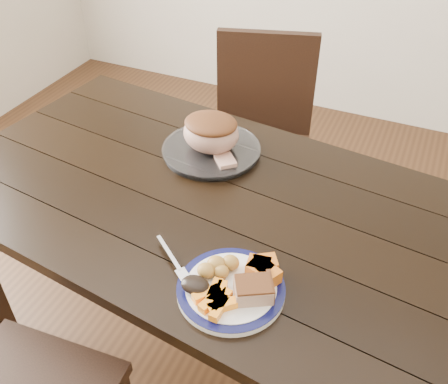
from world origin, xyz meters
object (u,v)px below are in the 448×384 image
at_px(roast_joint, 211,133).
at_px(carving_knife, 225,154).
at_px(fork, 174,262).
at_px(chair_far, 262,133).
at_px(serving_platter, 211,151).
at_px(dining_table, 203,218).
at_px(dinner_plate, 231,290).
at_px(pork_slice, 253,290).

relative_size(roast_joint, carving_knife, 0.70).
distance_m(fork, roast_joint, 0.52).
relative_size(chair_far, serving_platter, 2.95).
distance_m(serving_platter, roast_joint, 0.07).
bearing_deg(fork, dining_table, 139.85).
relative_size(dinner_plate, roast_joint, 1.41).
bearing_deg(chair_far, carving_knife, 79.59).
distance_m(dinner_plate, roast_joint, 0.59).
distance_m(roast_joint, carving_knife, 0.09).
relative_size(chair_far, roast_joint, 5.06).
bearing_deg(chair_far, serving_platter, 74.42).
distance_m(serving_platter, carving_knife, 0.05).
xyz_separation_m(dinner_plate, pork_slice, (0.06, -0.00, 0.03)).
relative_size(dining_table, serving_platter, 5.38).
bearing_deg(chair_far, roast_joint, 74.42).
xyz_separation_m(dining_table, chair_far, (-0.08, 0.73, -0.13)).
bearing_deg(dining_table, roast_joint, 107.96).
bearing_deg(fork, roast_joint, 142.14).
bearing_deg(roast_joint, pork_slice, -55.85).
bearing_deg(carving_knife, dining_table, -33.77).
height_order(dining_table, pork_slice, pork_slice).
xyz_separation_m(chair_far, serving_platter, (0.01, -0.53, 0.23)).
bearing_deg(serving_platter, chair_far, 90.95).
bearing_deg(dining_table, chair_far, 95.89).
xyz_separation_m(dinner_plate, serving_platter, (-0.29, 0.51, 0.00)).
height_order(chair_far, serving_platter, chair_far).
height_order(serving_platter, fork, fork).
bearing_deg(fork, serving_platter, 142.14).
bearing_deg(fork, pork_slice, 32.11).
bearing_deg(dining_table, fork, -77.43).
xyz_separation_m(serving_platter, pork_slice, (0.35, -0.52, 0.03)).
xyz_separation_m(pork_slice, carving_knife, (-0.30, 0.52, -0.03)).
distance_m(dinner_plate, serving_platter, 0.59).
bearing_deg(pork_slice, roast_joint, 124.15).
height_order(chair_far, roast_joint, chair_far).
height_order(dining_table, chair_far, chair_far).
bearing_deg(dinner_plate, serving_platter, 119.75).
distance_m(dining_table, carving_knife, 0.23).
relative_size(dining_table, carving_knife, 6.49).
bearing_deg(pork_slice, chair_far, 108.96).
xyz_separation_m(dinner_plate, carving_knife, (-0.24, 0.51, -0.00)).
bearing_deg(chair_far, fork, 81.27).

